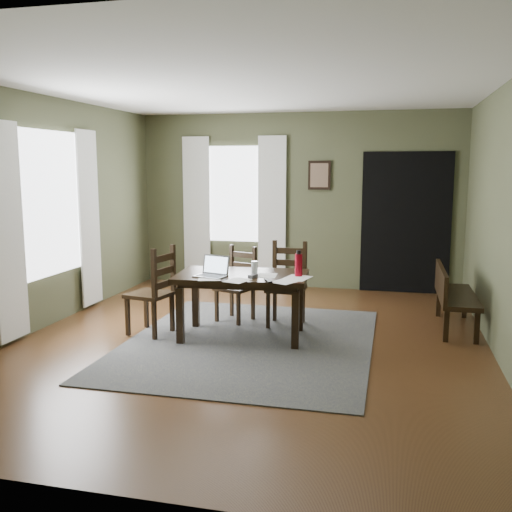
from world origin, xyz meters
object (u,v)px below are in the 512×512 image
(water_bottle, at_px, (299,264))
(chair_end, at_px, (154,292))
(chair_back_left, at_px, (237,285))
(bench, at_px, (451,292))
(dining_table, at_px, (242,282))
(laptop, at_px, (213,271))
(chair_back_right, at_px, (287,285))

(water_bottle, bearing_deg, chair_end, -175.10)
(chair_back_left, bearing_deg, bench, 24.29)
(dining_table, distance_m, chair_end, 1.01)
(laptop, bearing_deg, water_bottle, 28.22)
(chair_back_right, bearing_deg, water_bottle, -67.71)
(chair_back_left, bearing_deg, laptop, -72.79)
(chair_back_right, bearing_deg, laptop, -127.56)
(chair_back_left, distance_m, bench, 2.53)
(dining_table, xyz_separation_m, bench, (2.28, 0.92, -0.20))
(chair_end, bearing_deg, chair_back_left, 148.11)
(bench, relative_size, laptop, 3.40)
(chair_back_right, xyz_separation_m, bench, (1.89, 0.30, -0.05))
(laptop, bearing_deg, chair_back_left, 103.33)
(dining_table, xyz_separation_m, water_bottle, (0.62, 0.01, 0.22))
(chair_end, xyz_separation_m, laptop, (0.72, -0.07, 0.28))
(chair_back_right, relative_size, water_bottle, 3.53)
(dining_table, distance_m, bench, 2.46)
(dining_table, bearing_deg, chair_back_right, 52.67)
(chair_back_left, relative_size, bench, 0.70)
(chair_back_left, relative_size, laptop, 2.39)
(dining_table, bearing_deg, laptop, -148.01)
(chair_back_right, relative_size, bench, 0.77)
(chair_back_left, xyz_separation_m, chair_back_right, (0.63, -0.06, 0.04))
(chair_end, relative_size, chair_back_right, 1.01)
(chair_back_left, height_order, bench, chair_back_left)
(chair_back_left, relative_size, water_bottle, 3.22)
(chair_back_right, height_order, laptop, chair_back_right)
(bench, bearing_deg, chair_back_right, 99.06)
(dining_table, height_order, bench, bench)
(water_bottle, bearing_deg, bench, 28.81)
(chair_back_right, bearing_deg, chair_back_left, 175.65)
(dining_table, xyz_separation_m, chair_back_right, (0.39, 0.61, -0.14))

